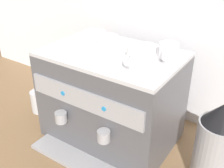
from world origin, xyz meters
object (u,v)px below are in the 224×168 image
at_px(ceramic_cup_0, 136,56).
at_px(ceramic_bowl_2, 94,34).
at_px(coffee_grinder, 217,145).
at_px(ceramic_bowl_1, 144,49).
at_px(ceramic_cup_2, 109,44).
at_px(espresso_machine, 112,97).
at_px(ceramic_bowl_0, 87,43).
at_px(milk_pitcher, 40,101).
at_px(ceramic_cup_1, 168,51).

height_order(ceramic_cup_0, ceramic_bowl_2, ceramic_cup_0).
bearing_deg(coffee_grinder, ceramic_bowl_1, 165.78).
xyz_separation_m(ceramic_cup_0, ceramic_cup_2, (-0.17, 0.05, 0.00)).
height_order(espresso_machine, ceramic_bowl_2, ceramic_bowl_2).
height_order(ceramic_bowl_1, coffee_grinder, ceramic_bowl_1).
height_order(ceramic_cup_0, ceramic_bowl_0, ceramic_cup_0).
bearing_deg(ceramic_cup_2, coffee_grinder, -1.28).
bearing_deg(ceramic_cup_0, coffee_grinder, 6.60).
relative_size(ceramic_cup_0, coffee_grinder, 0.31).
height_order(ceramic_bowl_2, milk_pitcher, ceramic_bowl_2).
xyz_separation_m(ceramic_cup_0, milk_pitcher, (-0.64, 0.01, -0.44)).
relative_size(ceramic_bowl_0, ceramic_bowl_1, 0.97).
xyz_separation_m(ceramic_cup_2, milk_pitcher, (-0.47, -0.05, -0.45)).
relative_size(espresso_machine, ceramic_cup_1, 5.23).
height_order(espresso_machine, ceramic_bowl_0, ceramic_bowl_0).
xyz_separation_m(ceramic_cup_1, ceramic_cup_2, (-0.26, -0.08, 0.01)).
xyz_separation_m(ceramic_cup_2, ceramic_bowl_0, (-0.13, 0.01, -0.02)).
xyz_separation_m(ceramic_cup_0, ceramic_bowl_2, (-0.35, 0.18, -0.02)).
bearing_deg(espresso_machine, ceramic_bowl_2, 146.56).
bearing_deg(milk_pitcher, ceramic_bowl_0, 9.30).
xyz_separation_m(espresso_machine, ceramic_bowl_1, (0.12, 0.09, 0.25)).
bearing_deg(ceramic_cup_1, espresso_machine, -162.02).
height_order(ceramic_bowl_0, coffee_grinder, ceramic_bowl_0).
relative_size(ceramic_cup_2, coffee_grinder, 0.28).
bearing_deg(milk_pitcher, ceramic_cup_2, 5.84).
bearing_deg(ceramic_cup_1, ceramic_cup_0, -122.27).
relative_size(espresso_machine, ceramic_bowl_2, 5.39).
distance_m(ceramic_bowl_2, coffee_grinder, 0.79).
distance_m(ceramic_cup_1, ceramic_bowl_0, 0.39).
xyz_separation_m(espresso_machine, ceramic_cup_2, (-0.02, -0.00, 0.28)).
relative_size(ceramic_bowl_1, ceramic_bowl_2, 0.92).
distance_m(ceramic_cup_0, milk_pitcher, 0.78).
height_order(ceramic_cup_1, milk_pitcher, ceramic_cup_1).
bearing_deg(coffee_grinder, ceramic_cup_0, -173.40).
distance_m(espresso_machine, coffee_grinder, 0.53).
height_order(ceramic_cup_1, ceramic_bowl_0, ceramic_cup_1).
bearing_deg(ceramic_bowl_2, milk_pitcher, -148.93).
height_order(espresso_machine, ceramic_bowl_1, ceramic_bowl_1).
height_order(ceramic_cup_2, ceramic_bowl_0, ceramic_cup_2).
distance_m(ceramic_cup_2, coffee_grinder, 0.63).
relative_size(ceramic_cup_1, ceramic_bowl_0, 1.16).
height_order(ceramic_bowl_0, ceramic_bowl_2, ceramic_bowl_0).
bearing_deg(ceramic_bowl_2, ceramic_cup_1, -6.55).
bearing_deg(coffee_grinder, milk_pitcher, -177.95).
bearing_deg(ceramic_cup_1, ceramic_bowl_2, 173.45).
relative_size(ceramic_cup_2, ceramic_bowl_1, 1.03).
bearing_deg(ceramic_bowl_0, ceramic_cup_0, -11.69).
bearing_deg(ceramic_bowl_2, ceramic_cup_2, -35.86).
height_order(espresso_machine, coffee_grinder, espresso_machine).
relative_size(ceramic_bowl_0, milk_pitcher, 0.80).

